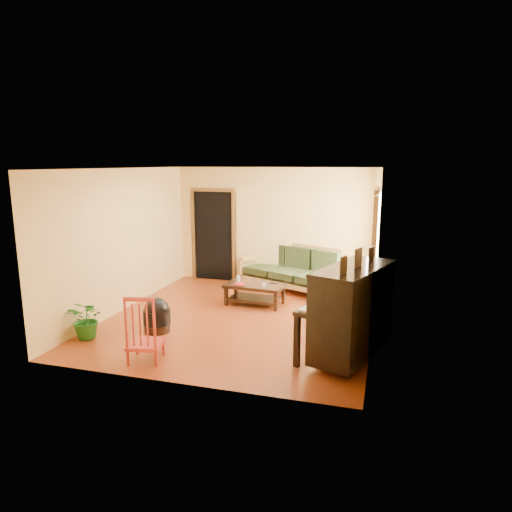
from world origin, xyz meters
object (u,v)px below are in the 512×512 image
(red_chair, at_px, (145,327))
(ceramic_crock, at_px, (354,288))
(potted_plant, at_px, (87,319))
(footstool, at_px, (157,319))
(coffee_table, at_px, (255,294))
(sofa, at_px, (290,268))
(armchair, at_px, (351,301))
(piano, at_px, (352,314))

(red_chair, distance_m, ceramic_crock, 4.87)
(ceramic_crock, xyz_separation_m, potted_plant, (-3.79, -3.68, 0.19))
(footstool, bearing_deg, coffee_table, 58.53)
(sofa, relative_size, ceramic_crock, 9.42)
(sofa, height_order, footstool, sofa)
(armchair, bearing_deg, piano, -83.03)
(sofa, bearing_deg, coffee_table, -86.71)
(coffee_table, relative_size, footstool, 2.54)
(armchair, height_order, potted_plant, armchair)
(sofa, distance_m, piano, 3.61)
(armchair, relative_size, ceramic_crock, 3.94)
(footstool, xyz_separation_m, red_chair, (0.38, -1.04, 0.27))
(coffee_table, xyz_separation_m, piano, (1.99, -2.04, 0.46))
(armchair, height_order, red_chair, red_chair)
(sofa, bearing_deg, red_chair, -82.89)
(footstool, height_order, ceramic_crock, footstool)
(red_chair, bearing_deg, sofa, 61.52)
(piano, height_order, potted_plant, piano)
(ceramic_crock, bearing_deg, sofa, -176.91)
(armchair, height_order, footstool, armchair)
(footstool, relative_size, potted_plant, 0.71)
(piano, height_order, footstool, piano)
(sofa, height_order, ceramic_crock, sofa)
(piano, relative_size, red_chair, 1.56)
(piano, bearing_deg, footstool, -164.76)
(red_chair, xyz_separation_m, ceramic_crock, (2.52, 4.15, -0.36))
(red_chair, bearing_deg, ceramic_crock, 46.32)
(sofa, bearing_deg, footstool, -93.94)
(footstool, distance_m, red_chair, 1.14)
(coffee_table, xyz_separation_m, red_chair, (-0.73, -2.86, 0.28))
(sofa, relative_size, piano, 1.49)
(coffee_table, distance_m, armchair, 2.04)
(piano, relative_size, footstool, 3.39)
(armchair, distance_m, red_chair, 3.34)
(red_chair, bearing_deg, piano, 4.40)
(sofa, xyz_separation_m, coffee_table, (-0.44, -1.22, -0.27))
(coffee_table, bearing_deg, ceramic_crock, 35.80)
(sofa, xyz_separation_m, armchair, (1.43, -1.99, -0.01))
(sofa, distance_m, footstool, 3.43)
(coffee_table, relative_size, piano, 0.75)
(piano, bearing_deg, sofa, 134.60)
(coffee_table, height_order, footstool, footstool)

